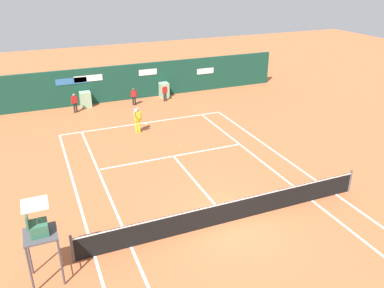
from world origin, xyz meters
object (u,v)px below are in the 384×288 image
ball_kid_right_post (134,95)px  ball_kid_left_post (75,102)px  umpire_chair (39,231)px  tennis_ball_near_service_line (180,146)px  ball_kid_centre_post (165,92)px  player_on_baseline (137,118)px

ball_kid_right_post → ball_kid_left_post: bearing=10.4°
umpire_chair → tennis_ball_near_service_line: bearing=136.1°
ball_kid_right_post → ball_kid_left_post: 4.15m
ball_kid_right_post → umpire_chair: bearing=76.1°
umpire_chair → ball_kid_centre_post: (9.57, 15.98, -1.15)m
ball_kid_right_post → ball_kid_centre_post: bearing=-169.6°
player_on_baseline → ball_kid_left_post: 5.98m
player_on_baseline → tennis_ball_near_service_line: 3.41m
umpire_chair → ball_kid_left_post: (3.06, 15.98, -1.10)m
umpire_chair → tennis_ball_near_service_line: (7.62, 7.92, -1.84)m
umpire_chair → player_on_baseline: 12.39m
ball_kid_right_post → ball_kid_centre_post: ball_kid_right_post is taller
ball_kid_left_post → tennis_ball_near_service_line: size_ratio=19.87×
tennis_ball_near_service_line → umpire_chair: bearing=-133.9°
ball_kid_right_post → tennis_ball_near_service_line: (0.41, -8.07, -0.70)m
ball_kid_centre_post → tennis_ball_near_service_line: bearing=65.8°
ball_kid_centre_post → ball_kid_left_post: ball_kid_left_post is taller
umpire_chair → player_on_baseline: (6.03, 10.79, -0.92)m
umpire_chair → ball_kid_centre_post: umpire_chair is taller
ball_kid_centre_post → tennis_ball_near_service_line: 8.33m
ball_kid_left_post → umpire_chair: bearing=68.0°
ball_kid_right_post → ball_kid_left_post: size_ratio=0.94×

